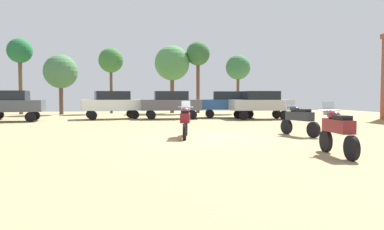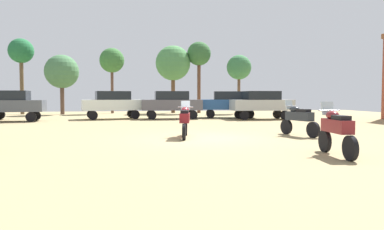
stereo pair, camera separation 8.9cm
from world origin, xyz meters
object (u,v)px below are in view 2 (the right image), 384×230
object	(u,v)px
car_3	(172,103)
tree_7	(199,55)
tree_1	(112,61)
tree_6	(173,64)
motorcycle_2	(336,130)
car_2	(113,103)
car_1	(9,103)
motorcycle_5	(299,118)
tree_2	(21,53)
car_5	(262,103)
tree_4	(62,72)
car_4	(230,102)
motorcycle_6	(185,120)
tree_3	(239,68)

from	to	relation	value
car_3	tree_7	world-z (taller)	tree_7
tree_1	tree_6	xyz separation A→B (m)	(5.84, -0.12, -0.17)
motorcycle_2	tree_1	xyz separation A→B (m)	(-7.90, 26.10, 4.26)
motorcycle_2	car_2	world-z (taller)	car_2
tree_1	car_1	bearing A→B (deg)	-118.83
motorcycle_2	tree_7	world-z (taller)	tree_7
motorcycle_5	tree_2	bearing A→B (deg)	112.04
motorcycle_2	car_5	bearing A→B (deg)	82.23
tree_4	tree_2	bearing A→B (deg)	166.70
car_4	tree_1	xyz separation A→B (m)	(-9.39, 8.49, 3.82)
car_2	car_5	distance (m)	10.66
motorcycle_6	tree_1	bearing A→B (deg)	111.18
car_5	tree_2	bearing A→B (deg)	63.26
tree_1	tree_3	distance (m)	12.14
car_3	tree_4	world-z (taller)	tree_4
motorcycle_5	tree_4	bearing A→B (deg)	106.56
car_1	tree_1	world-z (taller)	tree_1
motorcycle_2	car_4	bearing A→B (deg)	89.38
car_1	car_2	bearing A→B (deg)	-79.31
tree_4	tree_6	bearing A→B (deg)	8.48
motorcycle_6	car_1	bearing A→B (deg)	143.21
car_1	tree_2	size ratio (longest dim) A/B	0.65
motorcycle_5	car_2	distance (m)	15.01
car_1	tree_1	xyz separation A→B (m)	(5.78, 10.51, 3.82)
car_2	car_1	bearing A→B (deg)	93.21
car_1	tree_3	size ratio (longest dim) A/B	0.80
motorcycle_2	car_3	world-z (taller)	car_3
car_2	tree_7	bearing A→B (deg)	-54.36
car_5	car_2	bearing A→B (deg)	80.54
car_1	car_5	size ratio (longest dim) A/B	1.02
car_3	tree_1	distance (m)	11.08
car_5	tree_2	world-z (taller)	tree_2
motorcycle_6	tree_6	size ratio (longest dim) A/B	0.34
tree_7	car_5	bearing A→B (deg)	-74.53
tree_7	motorcycle_5	bearing A→B (deg)	-88.00
motorcycle_5	tree_2	xyz separation A→B (m)	(-17.03, 20.45, 4.84)
car_4	tree_1	bearing A→B (deg)	57.87
car_2	tree_6	world-z (taller)	tree_6
motorcycle_5	car_3	size ratio (longest dim) A/B	0.49
car_1	car_5	xyz separation A→B (m)	(16.97, -0.12, 0.00)
motorcycle_2	tree_4	bearing A→B (deg)	120.68
tree_2	tree_7	xyz separation A→B (m)	(16.30, 0.34, 0.08)
car_3	tree_6	size ratio (longest dim) A/B	0.66
motorcycle_2	tree_6	size ratio (longest dim) A/B	0.32
motorcycle_6	tree_7	world-z (taller)	tree_7
motorcycle_5	car_2	world-z (taller)	car_2
car_2	tree_3	distance (m)	13.59
motorcycle_6	tree_6	xyz separation A→B (m)	(1.49, 21.01, 4.11)
motorcycle_6	tree_6	world-z (taller)	tree_6
car_1	tree_7	xyz separation A→B (m)	(14.14, 10.09, 4.47)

